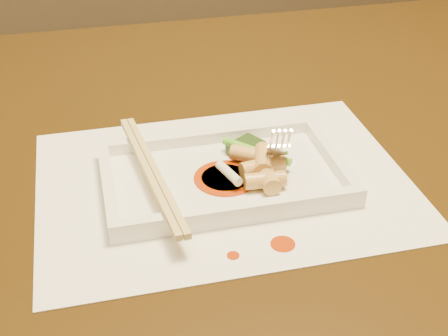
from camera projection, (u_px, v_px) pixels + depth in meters
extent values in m
cube|color=black|center=(169.00, 174.00, 0.73)|extent=(1.40, 0.90, 0.04)
cylinder|color=black|center=(431.00, 188.00, 1.36)|extent=(0.07, 0.07, 0.71)
cube|color=white|center=(224.00, 182.00, 0.68)|extent=(0.40, 0.30, 0.00)
cylinder|color=#A43004|center=(283.00, 244.00, 0.59)|extent=(0.02, 0.02, 0.00)
cylinder|color=#A43004|center=(233.00, 255.00, 0.58)|extent=(0.01, 0.01, 0.00)
cube|color=white|center=(224.00, 179.00, 0.68)|extent=(0.26, 0.16, 0.01)
cube|color=white|center=(209.00, 137.00, 0.73)|extent=(0.26, 0.01, 0.01)
cube|color=white|center=(242.00, 211.00, 0.61)|extent=(0.26, 0.01, 0.01)
cube|color=white|center=(108.00, 186.00, 0.65)|extent=(0.01, 0.14, 0.01)
cube|color=white|center=(332.00, 156.00, 0.70)|extent=(0.01, 0.14, 0.01)
cube|color=black|center=(246.00, 147.00, 0.71)|extent=(0.05, 0.04, 0.01)
cylinder|color=#EAEACC|center=(229.00, 173.00, 0.66)|extent=(0.02, 0.04, 0.01)
cylinder|color=#439C19|center=(256.00, 151.00, 0.69)|extent=(0.07, 0.07, 0.01)
cube|color=tan|center=(148.00, 172.00, 0.65)|extent=(0.03, 0.23, 0.01)
cube|color=tan|center=(155.00, 171.00, 0.65)|extent=(0.03, 0.23, 0.01)
cylinder|color=#A43004|center=(226.00, 178.00, 0.67)|extent=(0.07, 0.07, 0.00)
cylinder|color=#A43004|center=(226.00, 179.00, 0.67)|extent=(0.04, 0.04, 0.00)
cylinder|color=#A43004|center=(225.00, 178.00, 0.67)|extent=(0.05, 0.05, 0.00)
cylinder|color=tan|center=(250.00, 155.00, 0.69)|extent=(0.05, 0.04, 0.02)
cylinder|color=tan|center=(265.00, 180.00, 0.65)|extent=(0.04, 0.02, 0.02)
cylinder|color=tan|center=(263.00, 159.00, 0.67)|extent=(0.03, 0.05, 0.02)
cylinder|color=tan|center=(263.00, 166.00, 0.67)|extent=(0.05, 0.03, 0.02)
cylinder|color=tan|center=(268.00, 178.00, 0.65)|extent=(0.02, 0.04, 0.02)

